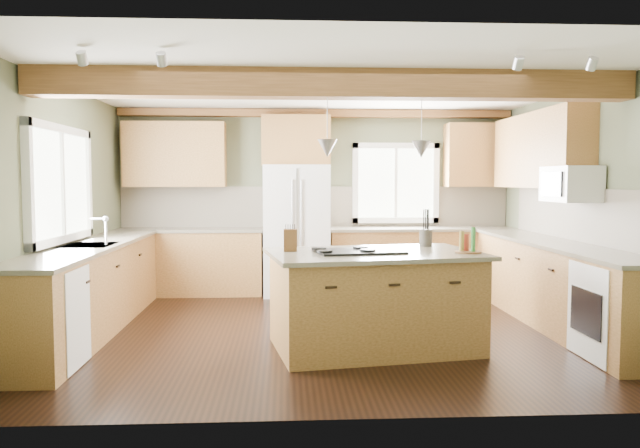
{
  "coord_description": "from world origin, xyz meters",
  "views": [
    {
      "loc": [
        -0.45,
        -6.53,
        1.59
      ],
      "look_at": [
        -0.07,
        0.3,
        1.11
      ],
      "focal_mm": 35.0,
      "sensor_mm": 36.0,
      "label": 1
    }
  ],
  "objects": [
    {
      "name": "sink",
      "position": [
        -2.5,
        0.05,
        0.91
      ],
      "size": [
        0.5,
        0.65,
        0.03
      ],
      "primitive_type": "cube",
      "color": "#262628",
      "rests_on": "counter_left"
    },
    {
      "name": "backsplash_right",
      "position": [
        2.78,
        0.05,
        1.21
      ],
      "size": [
        0.03,
        3.7,
        0.58
      ],
      "primitive_type": "cube",
      "color": "brown",
      "rests_on": "wall_right"
    },
    {
      "name": "ceiling",
      "position": [
        0.0,
        0.0,
        2.6
      ],
      "size": [
        5.6,
        5.6,
        0.0
      ],
      "primitive_type": "plane",
      "rotation": [
        3.14,
        0.0,
        0.0
      ],
      "color": "silver",
      "rests_on": "wall_back"
    },
    {
      "name": "island",
      "position": [
        0.38,
        -0.76,
        0.44
      ],
      "size": [
        1.98,
        1.4,
        0.88
      ],
      "primitive_type": "cube",
      "rotation": [
        0.0,
        0.0,
        0.17
      ],
      "color": "brown",
      "rests_on": "floor"
    },
    {
      "name": "window_back",
      "position": [
        1.15,
        2.48,
        1.55
      ],
      "size": [
        1.1,
        0.04,
        1.0
      ],
      "primitive_type": "cube",
      "color": "white",
      "rests_on": "wall_back"
    },
    {
      "name": "island_top",
      "position": [
        0.38,
        -0.76,
        0.9
      ],
      "size": [
        2.12,
        1.54,
        0.04
      ],
      "primitive_type": "cube",
      "rotation": [
        0.0,
        0.0,
        0.17
      ],
      "color": "#484034",
      "rests_on": "island"
    },
    {
      "name": "counter_right",
      "position": [
        2.5,
        0.05,
        0.9
      ],
      "size": [
        0.64,
        3.74,
        0.04
      ],
      "primitive_type": "cube",
      "color": "#484034",
      "rests_on": "base_cab_right"
    },
    {
      "name": "counter_back_right",
      "position": [
        1.49,
        2.2,
        0.9
      ],
      "size": [
        2.66,
        0.64,
        0.04
      ],
      "primitive_type": "cube",
      "color": "#484034",
      "rests_on": "base_cab_back_right"
    },
    {
      "name": "base_cab_back_right",
      "position": [
        1.49,
        2.2,
        0.44
      ],
      "size": [
        2.62,
        0.6,
        0.88
      ],
      "primitive_type": "cube",
      "color": "brown",
      "rests_on": "floor"
    },
    {
      "name": "ceiling_beam",
      "position": [
        0.0,
        -0.76,
        2.47
      ],
      "size": [
        5.55,
        0.26,
        0.26
      ],
      "primitive_type": "cube",
      "color": "#4D2E16",
      "rests_on": "ceiling"
    },
    {
      "name": "window_left",
      "position": [
        -2.78,
        0.05,
        1.55
      ],
      "size": [
        0.04,
        1.6,
        1.05
      ],
      "primitive_type": "cube",
      "color": "white",
      "rests_on": "wall_left"
    },
    {
      "name": "utensil_crock",
      "position": [
        0.97,
        -0.3,
        1.01
      ],
      "size": [
        0.15,
        0.15,
        0.17
      ],
      "primitive_type": "cylinder",
      "rotation": [
        0.0,
        0.0,
        0.14
      ],
      "color": "#3F3732",
      "rests_on": "island_top"
    },
    {
      "name": "dishwasher",
      "position": [
        -2.49,
        -1.25,
        0.43
      ],
      "size": [
        0.6,
        0.6,
        0.84
      ],
      "primitive_type": "cube",
      "color": "white",
      "rests_on": "floor"
    },
    {
      "name": "faucet",
      "position": [
        -2.32,
        0.05,
        1.05
      ],
      "size": [
        0.02,
        0.02,
        0.28
      ],
      "primitive_type": "cylinder",
      "color": "#B2B2B7",
      "rests_on": "sink"
    },
    {
      "name": "wall_right",
      "position": [
        2.8,
        0.0,
        1.3
      ],
      "size": [
        0.0,
        5.0,
        5.0
      ],
      "primitive_type": "plane",
      "rotation": [
        1.57,
        0.0,
        -1.57
      ],
      "color": "#50583E",
      "rests_on": "ground"
    },
    {
      "name": "upper_cab_over_fridge",
      "position": [
        -0.3,
        2.33,
        2.15
      ],
      "size": [
        0.96,
        0.35,
        0.7
      ],
      "primitive_type": "cube",
      "color": "brown",
      "rests_on": "wall_back"
    },
    {
      "name": "wall_back",
      "position": [
        0.0,
        2.5,
        1.3
      ],
      "size": [
        5.6,
        0.0,
        5.6
      ],
      "primitive_type": "plane",
      "rotation": [
        1.57,
        0.0,
        0.0
      ],
      "color": "#50583E",
      "rests_on": "ground"
    },
    {
      "name": "base_cab_right",
      "position": [
        2.5,
        0.05,
        0.44
      ],
      "size": [
        0.6,
        3.7,
        0.88
      ],
      "primitive_type": "cube",
      "color": "brown",
      "rests_on": "floor"
    },
    {
      "name": "base_cab_left",
      "position": [
        -2.5,
        0.05,
        0.44
      ],
      "size": [
        0.6,
        3.7,
        0.88
      ],
      "primitive_type": "cube",
      "color": "brown",
      "rests_on": "floor"
    },
    {
      "name": "backsplash_back",
      "position": [
        0.0,
        2.48,
        1.21
      ],
      "size": [
        5.58,
        0.03,
        0.58
      ],
      "primitive_type": "cube",
      "color": "brown",
      "rests_on": "wall_back"
    },
    {
      "name": "bottle_tray",
      "position": [
        1.23,
        -0.88,
        1.03
      ],
      "size": [
        0.28,
        0.28,
        0.23
      ],
      "primitive_type": null,
      "rotation": [
        0.0,
        0.0,
        0.15
      ],
      "color": "brown",
      "rests_on": "island_top"
    },
    {
      "name": "floor",
      "position": [
        0.0,
        0.0,
        0.0
      ],
      "size": [
        5.6,
        5.6,
        0.0
      ],
      "primitive_type": "plane",
      "color": "black",
      "rests_on": "ground"
    },
    {
      "name": "soffit_trim",
      "position": [
        0.0,
        2.4,
        2.54
      ],
      "size": [
        5.55,
        0.2,
        0.1
      ],
      "primitive_type": "cube",
      "color": "#4D2E16",
      "rests_on": "ceiling"
    },
    {
      "name": "refrigerator",
      "position": [
        -0.3,
        2.12,
        0.9
      ],
      "size": [
        0.9,
        0.74,
        1.8
      ],
      "primitive_type": "cube",
      "color": "white",
      "rests_on": "floor"
    },
    {
      "name": "upper_cab_back_corner",
      "position": [
        2.3,
        2.33,
        1.95
      ],
      "size": [
        0.9,
        0.35,
        0.9
      ],
      "primitive_type": "cube",
      "color": "brown",
      "rests_on": "wall_back"
    },
    {
      "name": "knife_block",
      "position": [
        -0.41,
        -0.66,
        1.02
      ],
      "size": [
        0.13,
        0.1,
        0.21
      ],
      "primitive_type": "cube",
      "rotation": [
        0.0,
        0.0,
        0.01
      ],
      "color": "brown",
      "rests_on": "island_top"
    },
    {
      "name": "counter_left",
      "position": [
        -2.5,
        0.05,
        0.9
      ],
      "size": [
        0.64,
        3.74,
        0.04
      ],
      "primitive_type": "cube",
      "color": "#484034",
      "rests_on": "base_cab_left"
    },
    {
      "name": "microwave",
      "position": [
        2.58,
        -0.05,
        1.55
      ],
      "size": [
        0.4,
        0.7,
        0.38
      ],
      "primitive_type": "cube",
      "color": "white",
      "rests_on": "wall_right"
    },
    {
      "name": "oven",
      "position": [
        2.49,
        -1.25,
        0.43
      ],
      "size": [
        0.6,
        0.72,
        0.84
      ],
      "primitive_type": "cube",
      "color": "white",
      "rests_on": "floor"
    },
    {
      "name": "cooktop",
      "position": [
        0.23,
        -0.78,
        0.93
      ],
      "size": [
        0.87,
        0.65,
        0.02
      ],
      "primitive_type": "cube",
      "rotation": [
        0.0,
        0.0,
        0.17
      ],
      "color": "black",
      "rests_on": "island_top"
    },
    {
      "name": "wall_left",
      "position": [
        -2.8,
        0.0,
        1.3
      ],
      "size": [
        0.0,
        5.0,
        5.0
      ],
      "primitive_type": "plane",
      "rotation": [
        1.57,
        0.0,
        1.57
      ],
      "color": "#50583E",
      "rests_on": "ground"
    },
    {
      "name": "base_cab_back_left",
      "position": [
        -1.79,
        2.2,
        0.44
      ],
      "size": [
        2.02,
        0.6,
        0.88
      ],
      "primitive_type": "cube",
      "color": "brown",
      "rests_on": "floor"
    },
    {
      "name": "upper_cab_right",
      "position": [
        2.62,
        0.9,
        1.95
      ],
      "size": [
        0.35,
        2.2,
        0.9
      ],
      "primitive_type": "cube",
      "color": "brown",
      "rests_on": "wall_right"
    },
    {
      "name": "pendant_left",
      "position": [
        -0.07,
        -0.83,
        1.88
      ],
      "size": [
        0.18,
        0.18,
        0.16
      ],
      "primitive_type": "cone",
      "rotation": [
        3.14,
        0.0,
        0.0
      ],
      "color": "#B2B2B7",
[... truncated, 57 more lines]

